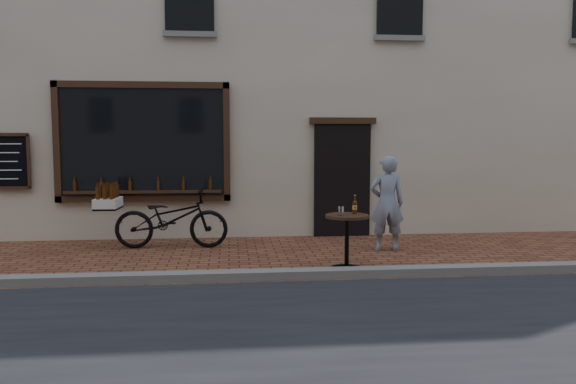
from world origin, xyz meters
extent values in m
plane|color=brown|center=(0.00, 0.00, 0.00)|extent=(90.00, 90.00, 0.00)
cube|color=slate|center=(0.00, 0.20, 0.06)|extent=(90.00, 0.25, 0.12)
cube|color=beige|center=(0.00, 6.50, 5.00)|extent=(28.00, 6.00, 10.00)
cube|color=black|center=(-1.90, 3.45, 1.85)|extent=(3.00, 0.06, 2.00)
cube|color=black|center=(-1.90, 3.43, 2.91)|extent=(3.24, 0.10, 0.12)
cube|color=black|center=(-1.90, 3.43, 0.79)|extent=(3.24, 0.10, 0.12)
cube|color=black|center=(-3.46, 3.43, 1.85)|extent=(0.12, 0.10, 2.24)
cube|color=black|center=(-0.34, 3.43, 1.85)|extent=(0.12, 0.10, 2.24)
cube|color=black|center=(-1.90, 3.38, 0.92)|extent=(2.90, 0.16, 0.05)
cube|color=black|center=(1.90, 3.46, 1.10)|extent=(1.10, 0.10, 2.20)
cube|color=black|center=(1.90, 3.43, 2.26)|extent=(1.30, 0.10, 0.12)
cube|color=black|center=(-4.30, 3.44, 1.50)|extent=(0.62, 0.04, 0.92)
cylinder|color=#3D1C07|center=(-3.15, 3.38, 1.04)|extent=(0.06, 0.06, 0.19)
cylinder|color=#3D1C07|center=(-2.65, 3.38, 1.04)|extent=(0.06, 0.06, 0.19)
cylinder|color=#3D1C07|center=(-2.15, 3.38, 1.04)|extent=(0.06, 0.06, 0.19)
cylinder|color=#3D1C07|center=(-1.65, 3.38, 1.04)|extent=(0.06, 0.06, 0.19)
cylinder|color=#3D1C07|center=(-1.15, 3.38, 1.04)|extent=(0.06, 0.06, 0.19)
cylinder|color=#3D1C07|center=(-0.65, 3.38, 1.04)|extent=(0.06, 0.06, 0.19)
imported|color=black|center=(-1.31, 2.57, 0.52)|extent=(1.99, 0.77, 1.03)
cube|color=black|center=(-2.40, 2.62, 0.71)|extent=(0.41, 0.57, 0.03)
cube|color=silver|center=(-2.40, 2.62, 0.81)|extent=(0.42, 0.59, 0.16)
cylinder|color=#3D1C07|center=(-2.30, 2.41, 1.00)|extent=(0.06, 0.06, 0.22)
cylinder|color=#3D1C07|center=(-2.41, 2.41, 1.00)|extent=(0.06, 0.06, 0.22)
cylinder|color=#3D1C07|center=(-2.52, 2.42, 1.00)|extent=(0.06, 0.06, 0.22)
cylinder|color=#3D1C07|center=(-2.29, 2.54, 1.00)|extent=(0.06, 0.06, 0.22)
cylinder|color=#3D1C07|center=(-2.40, 2.55, 1.00)|extent=(0.06, 0.06, 0.22)
cylinder|color=#3D1C07|center=(-2.52, 2.56, 1.00)|extent=(0.06, 0.06, 0.22)
cylinder|color=#3D1C07|center=(-2.28, 2.68, 1.00)|extent=(0.06, 0.06, 0.22)
cylinder|color=#3D1C07|center=(-2.40, 2.69, 1.00)|extent=(0.06, 0.06, 0.22)
cylinder|color=#3D1C07|center=(-2.51, 2.69, 1.00)|extent=(0.06, 0.06, 0.22)
cylinder|color=#3D1C07|center=(-2.28, 2.82, 1.00)|extent=(0.06, 0.06, 0.22)
cylinder|color=black|center=(1.41, 0.64, 0.02)|extent=(0.46, 0.46, 0.03)
cylinder|color=black|center=(1.41, 0.64, 0.40)|extent=(0.06, 0.06, 0.74)
cylinder|color=black|center=(1.41, 0.64, 0.79)|extent=(0.63, 0.63, 0.04)
cylinder|color=gold|center=(1.53, 0.70, 0.91)|extent=(0.07, 0.07, 0.06)
cylinder|color=white|center=(1.30, 0.56, 0.88)|extent=(0.08, 0.08, 0.14)
imported|color=gray|center=(2.38, 1.96, 0.82)|extent=(0.62, 0.43, 1.63)
camera|label=1|loc=(-0.29, -7.33, 1.93)|focal=35.00mm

